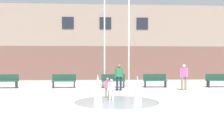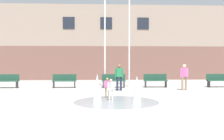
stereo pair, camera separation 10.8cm
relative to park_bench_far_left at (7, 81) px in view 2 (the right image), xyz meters
name	(u,v)px [view 2 (the right image)]	position (x,y,z in m)	size (l,w,h in m)	color
ground_plane	(127,130)	(6.86, -10.94, -0.48)	(100.00, 100.00, 0.00)	gray
library_building	(105,44)	(6.86, 10.04, 3.09)	(36.00, 6.05, 7.13)	brown
splash_fountain	(116,92)	(6.85, -6.75, 0.01)	(3.73, 3.73, 1.27)	gray
park_bench_far_left	(7,81)	(0.00, 0.00, 0.00)	(1.60, 0.44, 0.91)	#28282D
park_bench_left_of_flagpoles	(64,81)	(3.82, -0.03, 0.00)	(1.60, 0.44, 0.91)	#28282D
park_bench_under_right_flagpole	(114,81)	(7.14, -0.13, 0.00)	(1.60, 0.44, 0.91)	#28282D
park_bench_near_trashcan	(155,80)	(10.02, -0.05, 0.00)	(1.60, 0.44, 0.91)	#28282D
park_bench_far_right	(218,80)	(14.35, -0.20, 0.00)	(1.60, 0.44, 0.91)	#28282D
child_running	(111,88)	(6.68, -5.91, 0.10)	(0.31, 0.24, 0.99)	silver
adult_in_red	(184,75)	(11.39, -1.91, 0.45)	(0.50, 0.38, 1.59)	#89755B
child_in_fountain	(107,86)	(6.54, -5.08, 0.10)	(0.31, 0.24, 0.99)	#89755B
adult_watching	(119,75)	(7.37, -1.91, 0.45)	(0.50, 0.21, 1.59)	#1E233D
flagpole_left	(105,28)	(6.60, 0.41, 3.58)	(0.80, 0.10, 7.62)	silver
flagpole_right	(130,32)	(8.29, 0.41, 3.32)	(0.80, 0.10, 7.12)	silver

